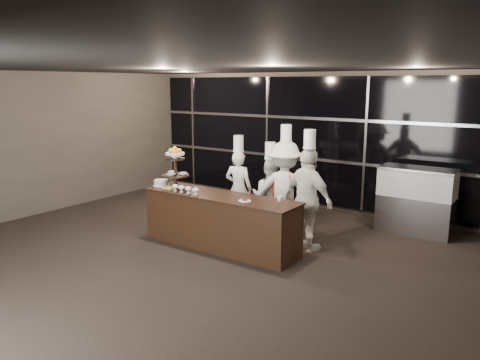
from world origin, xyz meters
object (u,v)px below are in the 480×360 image
Objects in this scene: chef_a at (239,187)px; chef_c at (285,191)px; display_stand at (175,164)px; layer_cake at (161,183)px; display_case at (416,197)px; chef_b at (270,195)px; chef_d at (308,199)px; buffet_counter at (220,221)px.

chef_c reaches higher than chef_a.
chef_c is (1.66, 1.04, -0.45)m from display_stand.
layer_cake is at bearing -123.46° from chef_a.
display_case is 0.78× the size of chef_b.
chef_a is at bearing 164.46° from chef_d.
display_stand is 0.42× the size of chef_a.
chef_c is at bearing 32.12° from display_stand.
display_stand is at bearing -138.40° from chef_b.
chef_a is (-2.96, -1.52, 0.09)m from display_case.
chef_b is 0.83× the size of chef_c.
chef_b is at bearing 41.60° from display_stand.
chef_a is (0.83, 1.26, -0.20)m from layer_cake.
layer_cake is 0.17× the size of chef_a.
chef_d is at bearing 17.69° from display_stand.
layer_cake is at bearing -171.04° from display_stand.
display_stand is (-1.00, -0.00, 0.87)m from buffet_counter.
chef_c is at bearing -8.61° from chef_a.
chef_a is 0.77m from chef_b.
chef_b reaches higher than layer_cake.
chef_d reaches higher than chef_b.
chef_b is at bearing 165.79° from chef_c.
chef_a is 1.04× the size of chef_b.
display_stand is 1.82m from chef_b.
display_case is 0.66× the size of chef_d.
display_stand is 1.43m from chef_a.
buffet_counter is 2.11× the size of display_case.
chef_a is at bearing 111.71° from buffet_counter.
chef_b is at bearing 36.62° from layer_cake.
chef_d is (1.75, -0.49, 0.10)m from chef_a.
chef_c is at bearing -137.11° from display_case.
chef_b is 0.42m from chef_c.
layer_cake is at bearing -163.34° from chef_d.
display_stand is at bearing -141.85° from display_case.
chef_c is at bearing 152.87° from chef_d.
chef_c is (1.14, -0.17, 0.11)m from chef_a.
layer_cake is 0.17× the size of chef_b.
chef_c reaches higher than chef_b.
buffet_counter is 3.69m from display_case.
display_case is at bearing 36.25° from layer_cake.
layer_cake is 0.22× the size of display_case.
chef_d is (2.27, 0.72, -0.46)m from display_stand.
layer_cake is 4.71m from display_case.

